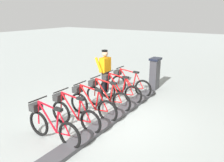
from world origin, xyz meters
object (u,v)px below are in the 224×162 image
at_px(bike_docked_0, 129,83).
at_px(bike_docked_3, 91,104).
at_px(bike_docked_4, 73,113).
at_px(bike_docked_5, 51,125).
at_px(bike_docked_1, 118,89).
at_px(worker_near_rack, 105,70).
at_px(payment_kiosk, 155,73).
at_px(bike_docked_2, 106,96).

xyz_separation_m(bike_docked_0, bike_docked_3, (0.00, 2.32, 0.00)).
xyz_separation_m(bike_docked_4, bike_docked_5, (0.00, 0.77, 0.00)).
relative_size(bike_docked_1, worker_near_rack, 1.04).
distance_m(bike_docked_4, worker_near_rack, 2.97).
bearing_deg(bike_docked_1, bike_docked_3, 90.00).
bearing_deg(bike_docked_5, bike_docked_3, -90.00).
bearing_deg(bike_docked_3, payment_kiosk, -99.47).
bearing_deg(bike_docked_0, payment_kiosk, -117.38).
xyz_separation_m(bike_docked_2, worker_near_rack, (0.87, -1.25, 0.48)).
bearing_deg(bike_docked_0, bike_docked_3, 90.00).
bearing_deg(bike_docked_0, bike_docked_1, 90.00).
distance_m(payment_kiosk, bike_docked_4, 4.25).
bearing_deg(bike_docked_4, bike_docked_3, -90.00).
height_order(payment_kiosk, bike_docked_1, payment_kiosk).
bearing_deg(bike_docked_2, payment_kiosk, -102.16).
height_order(bike_docked_4, worker_near_rack, worker_near_rack).
bearing_deg(bike_docked_1, bike_docked_0, -90.00).
xyz_separation_m(bike_docked_0, worker_near_rack, (0.87, 0.30, 0.48)).
height_order(bike_docked_1, bike_docked_4, same).
xyz_separation_m(bike_docked_1, bike_docked_5, (0.00, 3.10, 0.00)).
distance_m(bike_docked_0, worker_near_rack, 1.04).
height_order(bike_docked_2, bike_docked_5, same).
bearing_deg(worker_near_rack, bike_docked_3, 113.38).
distance_m(bike_docked_3, bike_docked_4, 0.77).
relative_size(bike_docked_0, bike_docked_1, 1.00).
bearing_deg(bike_docked_2, bike_docked_4, 90.00).
bearing_deg(bike_docked_1, worker_near_rack, -28.38).
height_order(bike_docked_0, worker_near_rack, worker_near_rack).
bearing_deg(bike_docked_0, bike_docked_5, 90.00).
xyz_separation_m(bike_docked_1, bike_docked_3, (0.00, 1.55, 0.00)).
xyz_separation_m(payment_kiosk, bike_docked_3, (0.57, 3.43, -0.24)).
height_order(bike_docked_0, bike_docked_3, same).
bearing_deg(bike_docked_5, payment_kiosk, -96.55).
distance_m(bike_docked_0, bike_docked_4, 3.10).
distance_m(payment_kiosk, worker_near_rack, 2.03).
bearing_deg(bike_docked_1, bike_docked_4, 90.00).
relative_size(bike_docked_1, bike_docked_3, 1.00).
bearing_deg(payment_kiosk, worker_near_rack, 44.21).
xyz_separation_m(payment_kiosk, bike_docked_1, (0.57, 1.88, -0.24)).
xyz_separation_m(bike_docked_4, worker_near_rack, (0.87, -2.80, 0.48)).
bearing_deg(bike_docked_1, bike_docked_2, 90.00).
bearing_deg(bike_docked_3, bike_docked_4, 90.00).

